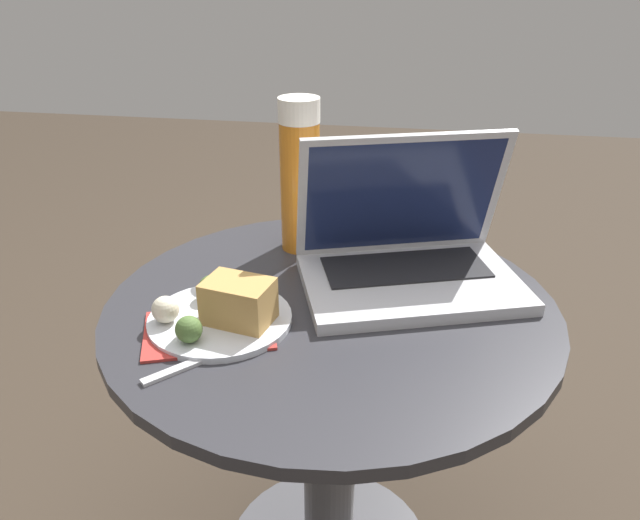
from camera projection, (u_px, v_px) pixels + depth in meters
name	position (u px, v px, depth m)	size (l,w,h in m)	color
table	(330.00, 388.00, 0.95)	(0.64, 0.64, 0.51)	#515156
napkin	(209.00, 330.00, 0.81)	(0.20, 0.17, 0.00)	#B7332D
laptop	(407.00, 253.00, 0.92)	(0.36, 0.30, 0.22)	silver
beer_glass	(300.00, 176.00, 0.99)	(0.06, 0.06, 0.25)	#C6701E
snack_plate	(222.00, 310.00, 0.82)	(0.19, 0.19, 0.07)	silver
fork	(227.00, 350.00, 0.77)	(0.14, 0.15, 0.00)	silver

